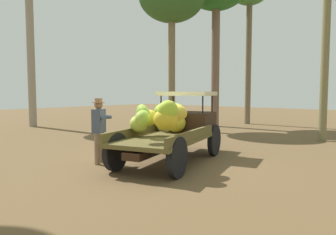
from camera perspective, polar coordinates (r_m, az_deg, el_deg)
ground_plane at (r=8.96m, az=0.56°, el=-7.65°), size 60.00×60.00×0.00m
truck at (r=8.93m, az=1.11°, el=-1.29°), size 4.66×2.72×1.90m
farmer at (r=8.68m, az=-12.05°, el=-1.57°), size 0.57×0.54×1.73m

